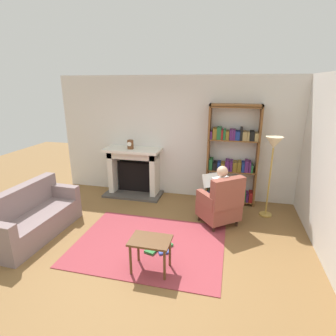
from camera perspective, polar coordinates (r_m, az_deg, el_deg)
name	(u,v)px	position (r m, az deg, el deg)	size (l,w,h in m)	color
ground	(143,255)	(4.36, -5.26, -17.99)	(14.00, 14.00, 0.00)	brown
back_wall	(178,138)	(6.13, 2.08, 6.44)	(5.60, 0.10, 2.70)	silver
side_wall_right	(324,160)	(4.96, 30.17, 1.39)	(0.10, 5.20, 2.70)	silver
area_rug	(149,244)	(4.59, -4.02, -15.84)	(2.40, 1.80, 0.01)	#94363F
fireplace	(134,170)	(6.35, -7.17, -0.39)	(1.33, 0.64, 1.11)	#4C4742
mantel_clock	(130,145)	(6.11, -7.99, 4.96)	(0.14, 0.14, 0.20)	brown
bookshelf	(232,158)	(5.88, 13.42, 2.05)	(1.05, 0.32, 2.13)	brown
armchair_reading	(221,204)	(5.04, 11.16, -7.45)	(0.89, 0.88, 0.97)	#331E14
seated_reader	(218,192)	(5.05, 10.50, -4.93)	(0.57, 0.59, 1.14)	silver
sofa_floral	(32,218)	(5.24, -26.90, -9.40)	(0.78, 1.72, 0.85)	gray
side_table	(150,245)	(3.84, -3.75, -15.92)	(0.56, 0.39, 0.49)	brown
scattered_books	(155,245)	(4.53, -2.79, -15.93)	(0.76, 0.53, 0.04)	#267233
floor_lamp	(273,150)	(5.37, 21.40, 3.62)	(0.32, 0.32, 1.59)	#B7933F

